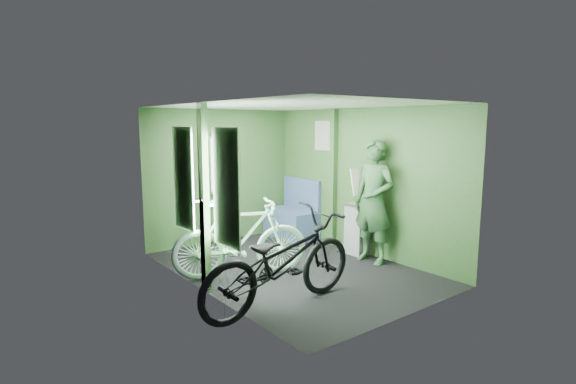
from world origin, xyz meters
The scene contains 6 objects.
room centered at (-0.04, 0.04, 1.44)m, with size 4.00×4.02×2.31m.
bicycle_black centered at (-0.97, -1.03, 0.00)m, with size 0.73×2.10×1.10m, color black.
bicycle_mint centered at (-0.78, 0.12, 0.00)m, with size 0.52×1.82×1.10m, color #A4E5BA.
passenger centered at (1.15, -0.48, 0.92)m, with size 0.49×0.71×1.83m.
waste_box centered at (1.26, -0.05, 0.41)m, with size 0.24×0.34×0.81m, color gray.
bench_seat centered at (1.15, 1.45, 0.31)m, with size 0.57×1.01×1.06m.
Camera 1 is at (-3.83, -4.85, 2.06)m, focal length 28.00 mm.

